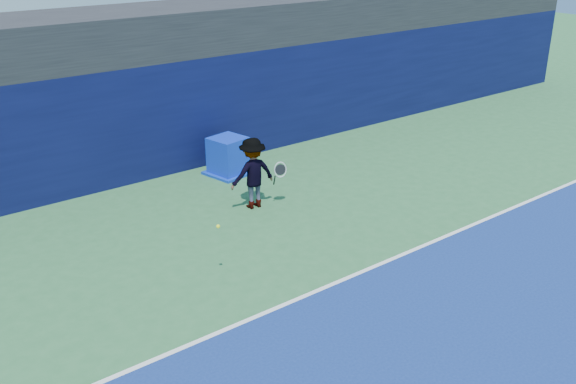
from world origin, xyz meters
The scene contains 7 objects.
ground centered at (0.00, 0.00, 0.00)m, with size 80.00×80.00×0.00m, color #2E673A.
baseline centered at (0.00, 3.00, 0.01)m, with size 24.00×0.10×0.01m, color white.
stadium_band centered at (0.00, 11.50, 3.60)m, with size 36.00×3.00×1.20m, color black.
back_wall_assembly centered at (0.00, 10.50, 1.50)m, with size 36.00×1.03×3.00m.
equipment_cart centered at (1.30, 9.10, 0.47)m, with size 1.25×1.25×1.02m.
tennis_player centered at (0.57, 6.88, 0.86)m, with size 1.33×0.76×1.72m.
tennis_ball centered at (-1.83, 4.56, 1.07)m, with size 0.07×0.07×0.07m.
Camera 1 is at (-7.40, -4.75, 6.27)m, focal length 40.00 mm.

